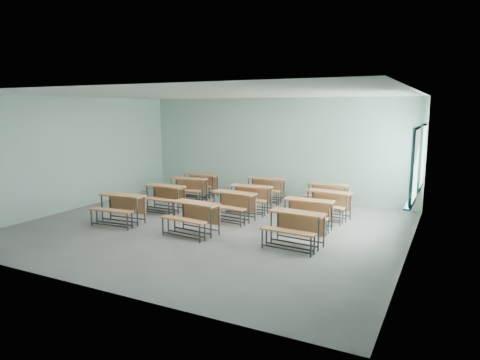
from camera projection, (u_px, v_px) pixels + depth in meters
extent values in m
cube|color=gray|center=(212.00, 227.00, 10.48)|extent=(9.00, 8.00, 0.02)
cube|color=silver|center=(210.00, 94.00, 9.95)|extent=(9.00, 8.00, 0.02)
cube|color=#A0C8B9|center=(275.00, 148.00, 13.75)|extent=(9.00, 0.02, 3.20)
cube|color=#A0C8B9|center=(80.00, 190.00, 6.69)|extent=(9.00, 0.02, 3.20)
cube|color=#A0C8B9|center=(75.00, 153.00, 12.23)|extent=(0.02, 8.00, 3.20)
cube|color=#A0C8B9|center=(413.00, 175.00, 8.21)|extent=(0.02, 8.00, 3.20)
cube|color=#194645|center=(420.00, 186.00, 10.80)|extent=(0.06, 1.20, 0.06)
cube|color=#194645|center=(424.00, 125.00, 10.55)|extent=(0.06, 1.20, 0.06)
cube|color=#194645|center=(420.00, 158.00, 10.17)|extent=(0.06, 0.06, 1.60)
cube|color=#194645|center=(424.00, 154.00, 11.18)|extent=(0.06, 0.06, 1.60)
cube|color=#194645|center=(422.00, 156.00, 10.67)|extent=(0.04, 0.04, 1.48)
cube|color=#194645|center=(422.00, 156.00, 10.67)|extent=(0.04, 1.08, 0.04)
cube|color=#194645|center=(418.00, 188.00, 10.83)|extent=(0.14, 1.28, 0.04)
cube|color=white|center=(423.00, 156.00, 10.66)|extent=(0.01, 1.08, 1.48)
cube|color=#194645|center=(412.00, 201.00, 9.04)|extent=(0.06, 1.20, 0.06)
cube|color=#194645|center=(417.00, 128.00, 8.79)|extent=(0.06, 1.20, 0.06)
cube|color=#194645|center=(412.00, 168.00, 8.41)|extent=(0.06, 0.06, 1.60)
cube|color=#194645|center=(417.00, 162.00, 9.42)|extent=(0.06, 0.06, 1.60)
cube|color=#194645|center=(415.00, 165.00, 8.91)|extent=(0.04, 0.04, 1.48)
cube|color=#194645|center=(415.00, 165.00, 8.91)|extent=(0.04, 1.08, 0.04)
cube|color=#194645|center=(410.00, 204.00, 9.07)|extent=(0.14, 1.28, 0.04)
cube|color=white|center=(416.00, 165.00, 8.90)|extent=(0.01, 1.08, 1.48)
cube|color=#AD693E|center=(123.00, 195.00, 10.76)|extent=(1.19, 0.48, 0.04)
cube|color=#AD693E|center=(128.00, 205.00, 10.97)|extent=(1.11, 0.11, 0.40)
cylinder|color=#343739|center=(102.00, 209.00, 10.88)|extent=(0.04, 0.04, 0.69)
cylinder|color=#343739|center=(137.00, 213.00, 10.48)|extent=(0.04, 0.04, 0.69)
cylinder|color=#343739|center=(110.00, 206.00, 11.16)|extent=(0.04, 0.04, 0.69)
cylinder|color=#343739|center=(145.00, 210.00, 10.76)|extent=(0.04, 0.04, 0.69)
cube|color=#343739|center=(120.00, 220.00, 10.72)|extent=(1.07, 0.12, 0.03)
cube|color=#343739|center=(127.00, 217.00, 11.00)|extent=(1.07, 0.12, 0.03)
cube|color=#AD693E|center=(111.00, 210.00, 10.38)|extent=(1.18, 0.34, 0.03)
cylinder|color=#343739|center=(91.00, 218.00, 10.53)|extent=(0.04, 0.04, 0.40)
cylinder|color=#343739|center=(127.00, 222.00, 10.13)|extent=(0.04, 0.04, 0.40)
cylinder|color=#343739|center=(97.00, 216.00, 10.70)|extent=(0.04, 0.04, 0.40)
cylinder|color=#343739|center=(132.00, 220.00, 10.30)|extent=(0.04, 0.04, 0.40)
cube|color=#343739|center=(109.00, 225.00, 10.35)|extent=(1.07, 0.12, 0.03)
cube|color=#343739|center=(114.00, 223.00, 10.52)|extent=(1.07, 0.12, 0.03)
cube|color=#AD693E|center=(196.00, 203.00, 9.85)|extent=(1.20, 0.51, 0.04)
cube|color=#AD693E|center=(201.00, 214.00, 10.05)|extent=(1.10, 0.14, 0.40)
cylinder|color=#343739|center=(174.00, 217.00, 10.07)|extent=(0.04, 0.04, 0.69)
cylinder|color=#343739|center=(211.00, 223.00, 9.50)|extent=(0.04, 0.04, 0.69)
cylinder|color=#343739|center=(183.00, 214.00, 10.33)|extent=(0.04, 0.04, 0.69)
cylinder|color=#343739|center=(219.00, 220.00, 9.75)|extent=(0.04, 0.04, 0.69)
cube|color=#343739|center=(192.00, 230.00, 9.82)|extent=(1.07, 0.14, 0.03)
cube|color=#343739|center=(201.00, 227.00, 10.08)|extent=(1.07, 0.14, 0.03)
cube|color=#AD693E|center=(183.00, 220.00, 9.51)|extent=(1.19, 0.36, 0.03)
cylinder|color=#343739|center=(163.00, 227.00, 9.76)|extent=(0.04, 0.04, 0.40)
cylinder|color=#343739|center=(200.00, 234.00, 9.19)|extent=(0.04, 0.04, 0.40)
cylinder|color=#343739|center=(168.00, 225.00, 9.91)|extent=(0.04, 0.04, 0.40)
cylinder|color=#343739|center=(205.00, 232.00, 9.34)|extent=(0.04, 0.04, 0.40)
cube|color=#343739|center=(181.00, 236.00, 9.49)|extent=(1.07, 0.14, 0.03)
cube|color=#343739|center=(186.00, 234.00, 9.65)|extent=(1.07, 0.14, 0.03)
cube|color=#AD693E|center=(298.00, 213.00, 8.95)|extent=(1.19, 0.48, 0.04)
cube|color=#AD693E|center=(301.00, 224.00, 9.15)|extent=(1.11, 0.10, 0.40)
cylinder|color=#343739|center=(271.00, 228.00, 9.15)|extent=(0.04, 0.04, 0.69)
cylinder|color=#343739|center=(319.00, 235.00, 8.61)|extent=(0.04, 0.04, 0.69)
cylinder|color=#343739|center=(278.00, 224.00, 9.42)|extent=(0.04, 0.04, 0.69)
cylinder|color=#343739|center=(324.00, 231.00, 8.87)|extent=(0.04, 0.04, 0.69)
cube|color=#343739|center=(294.00, 243.00, 8.92)|extent=(1.07, 0.11, 0.03)
cube|color=#343739|center=(300.00, 239.00, 9.18)|extent=(1.07, 0.11, 0.03)
cube|color=#AD693E|center=(288.00, 231.00, 8.61)|extent=(1.18, 0.33, 0.03)
cylinder|color=#343739|center=(262.00, 239.00, 8.84)|extent=(0.04, 0.04, 0.40)
cylinder|color=#343739|center=(311.00, 247.00, 8.29)|extent=(0.04, 0.04, 0.40)
cylinder|color=#343739|center=(266.00, 237.00, 8.99)|extent=(0.04, 0.04, 0.40)
cylinder|color=#343739|center=(314.00, 245.00, 8.45)|extent=(0.04, 0.04, 0.40)
cube|color=#343739|center=(286.00, 249.00, 8.58)|extent=(1.07, 0.11, 0.03)
cube|color=#343739|center=(290.00, 246.00, 8.74)|extent=(1.07, 0.11, 0.03)
cube|color=#AD693E|center=(165.00, 186.00, 12.05)|extent=(1.17, 0.41, 0.04)
cube|color=#AD693E|center=(169.00, 195.00, 12.25)|extent=(1.11, 0.04, 0.40)
cylinder|color=#343739|center=(147.00, 198.00, 12.22)|extent=(0.04, 0.04, 0.69)
cylinder|color=#343739|center=(178.00, 202.00, 11.73)|extent=(0.04, 0.04, 0.69)
cylinder|color=#343739|center=(154.00, 196.00, 12.49)|extent=(0.04, 0.04, 0.69)
cylinder|color=#343739|center=(184.00, 199.00, 12.00)|extent=(0.04, 0.04, 0.69)
cube|color=#343739|center=(162.00, 208.00, 12.01)|extent=(1.07, 0.04, 0.03)
cube|color=#343739|center=(169.00, 206.00, 12.28)|extent=(1.07, 0.04, 0.03)
cube|color=#AD693E|center=(155.00, 199.00, 11.69)|extent=(1.17, 0.26, 0.03)
cylinder|color=#343739|center=(138.00, 206.00, 11.89)|extent=(0.04, 0.04, 0.40)
cylinder|color=#343739|center=(169.00, 210.00, 11.40)|extent=(0.04, 0.04, 0.40)
cylinder|color=#343739|center=(142.00, 204.00, 12.05)|extent=(0.04, 0.04, 0.40)
cylinder|color=#343739|center=(173.00, 208.00, 11.56)|extent=(0.04, 0.04, 0.40)
cube|color=#343739|center=(153.00, 212.00, 11.66)|extent=(1.07, 0.04, 0.03)
cube|color=#343739|center=(158.00, 211.00, 11.82)|extent=(1.07, 0.04, 0.03)
cube|color=#AD693E|center=(234.00, 193.00, 11.06)|extent=(1.19, 0.48, 0.04)
cube|color=#AD693E|center=(238.00, 203.00, 11.26)|extent=(1.11, 0.11, 0.40)
cylinder|color=#343739|center=(214.00, 205.00, 11.26)|extent=(0.04, 0.04, 0.69)
cylinder|color=#343739|center=(249.00, 210.00, 10.72)|extent=(0.04, 0.04, 0.69)
cylinder|color=#343739|center=(221.00, 203.00, 11.52)|extent=(0.04, 0.04, 0.69)
cylinder|color=#343739|center=(255.00, 208.00, 10.98)|extent=(0.04, 0.04, 0.69)
cube|color=#343739|center=(231.00, 217.00, 11.03)|extent=(1.07, 0.11, 0.03)
cube|color=#343739|center=(237.00, 215.00, 11.29)|extent=(1.07, 0.11, 0.03)
cube|color=#AD693E|center=(224.00, 207.00, 10.71)|extent=(1.18, 0.33, 0.03)
cylinder|color=#343739|center=(205.00, 214.00, 10.95)|extent=(0.04, 0.04, 0.40)
cylinder|color=#343739|center=(241.00, 219.00, 10.40)|extent=(0.04, 0.04, 0.40)
cylinder|color=#343739|center=(209.00, 212.00, 11.10)|extent=(0.04, 0.04, 0.40)
cylinder|color=#343739|center=(245.00, 218.00, 10.55)|extent=(0.04, 0.04, 0.40)
cube|color=#343739|center=(222.00, 221.00, 10.69)|extent=(1.07, 0.11, 0.03)
cube|color=#343739|center=(227.00, 220.00, 10.85)|extent=(1.07, 0.11, 0.03)
cube|color=#AD693E|center=(309.00, 200.00, 10.15)|extent=(1.17, 0.42, 0.04)
cube|color=#AD693E|center=(310.00, 211.00, 10.36)|extent=(1.11, 0.05, 0.40)
cylinder|color=#343739|center=(285.00, 214.00, 10.30)|extent=(0.04, 0.04, 0.69)
cylinder|color=#343739|center=(329.00, 219.00, 9.85)|extent=(0.04, 0.04, 0.69)
cylinder|color=#343739|center=(289.00, 212.00, 10.58)|extent=(0.04, 0.04, 0.69)
cylinder|color=#343739|center=(332.00, 216.00, 10.13)|extent=(0.04, 0.04, 0.69)
cube|color=#343739|center=(306.00, 227.00, 10.12)|extent=(1.07, 0.05, 0.03)
cube|color=#343739|center=(310.00, 224.00, 10.39)|extent=(1.07, 0.05, 0.03)
cube|color=#AD693E|center=(302.00, 217.00, 9.79)|extent=(1.17, 0.27, 0.03)
cylinder|color=#343739|center=(279.00, 224.00, 9.97)|extent=(0.04, 0.04, 0.40)
cylinder|color=#343739|center=(324.00, 230.00, 9.51)|extent=(0.04, 0.04, 0.40)
cylinder|color=#343739|center=(282.00, 222.00, 10.13)|extent=(0.04, 0.04, 0.40)
cylinder|color=#343739|center=(326.00, 228.00, 9.68)|extent=(0.04, 0.04, 0.40)
cube|color=#343739|center=(301.00, 232.00, 9.76)|extent=(1.07, 0.05, 0.03)
cube|color=#343739|center=(303.00, 230.00, 9.93)|extent=(1.07, 0.05, 0.03)
cube|color=#AD693E|center=(189.00, 179.00, 13.33)|extent=(1.20, 0.52, 0.04)
cube|color=#AD693E|center=(192.00, 187.00, 13.54)|extent=(1.10, 0.15, 0.40)
cylinder|color=#343739|center=(172.00, 190.00, 13.42)|extent=(0.04, 0.04, 0.69)
cylinder|color=#343739|center=(202.00, 192.00, 13.06)|extent=(0.04, 0.04, 0.69)
cylinder|color=#343739|center=(176.00, 188.00, 13.71)|extent=(0.04, 0.04, 0.69)
cylinder|color=#343739|center=(207.00, 190.00, 13.35)|extent=(0.04, 0.04, 0.69)
cube|color=#343739|center=(187.00, 199.00, 13.28)|extent=(1.06, 0.15, 0.03)
cube|color=#343739|center=(191.00, 197.00, 13.57)|extent=(1.06, 0.15, 0.03)
cube|color=#AD693E|center=(182.00, 190.00, 12.94)|extent=(1.19, 0.38, 0.03)
cylinder|color=#343739|center=(165.00, 197.00, 13.07)|extent=(0.04, 0.04, 0.40)
cylinder|color=#343739|center=(197.00, 199.00, 12.71)|extent=(0.04, 0.04, 0.40)
cylinder|color=#343739|center=(168.00, 196.00, 13.24)|extent=(0.04, 0.04, 0.40)
cylinder|color=#343739|center=(199.00, 198.00, 12.88)|extent=(0.04, 0.04, 0.40)
cube|color=#343739|center=(181.00, 202.00, 12.91)|extent=(1.06, 0.15, 0.03)
cube|color=#343739|center=(184.00, 201.00, 13.08)|extent=(1.06, 0.15, 0.03)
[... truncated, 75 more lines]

